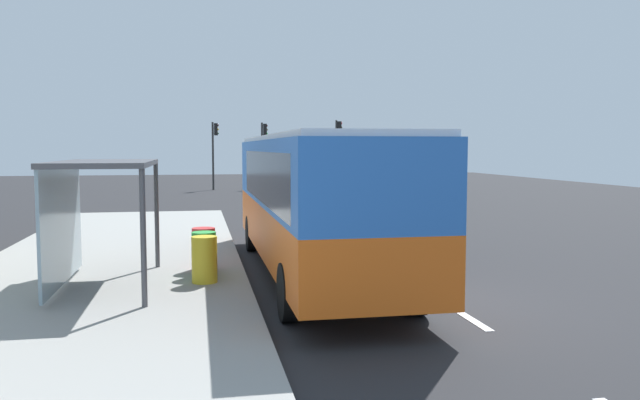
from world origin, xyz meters
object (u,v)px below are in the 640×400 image
(traffic_light_near_side, at_px, (338,143))
(bus_shelter, at_px, (89,190))
(recycling_bin_green, at_px, (204,254))
(traffic_light_median, at_px, (263,145))
(bus, at_px, (314,196))
(sedan_near, at_px, (303,182))
(recycling_bin_yellow, at_px, (204,259))
(recycling_bin_red, at_px, (204,249))
(traffic_light_far_side, at_px, (214,145))
(white_van, at_px, (309,175))

(traffic_light_near_side, height_order, bus_shelter, traffic_light_near_side)
(recycling_bin_green, relative_size, traffic_light_median, 0.20)
(bus, relative_size, sedan_near, 2.48)
(traffic_light_near_side, bearing_deg, recycling_bin_yellow, -107.30)
(traffic_light_near_side, bearing_deg, bus, -103.50)
(sedan_near, bearing_deg, recycling_bin_red, -104.27)
(recycling_bin_yellow, bearing_deg, traffic_light_far_side, 88.02)
(traffic_light_far_side, bearing_deg, sedan_near, -42.73)
(recycling_bin_green, xyz_separation_m, traffic_light_far_side, (1.10, 31.25, 2.49))
(sedan_near, height_order, traffic_light_near_side, traffic_light_near_side)
(bus, distance_m, recycling_bin_red, 2.77)
(white_van, bearing_deg, traffic_light_far_side, 124.15)
(sedan_near, height_order, recycling_bin_green, sedan_near)
(traffic_light_far_side, bearing_deg, recycling_bin_green, -92.02)
(sedan_near, xyz_separation_m, traffic_light_far_side, (-5.40, 4.99, 2.35))
(bus, xyz_separation_m, traffic_light_median, (2.11, 31.65, 1.32))
(bus, relative_size, traffic_light_far_side, 2.34)
(recycling_bin_yellow, height_order, traffic_light_far_side, traffic_light_far_side)
(white_van, distance_m, recycling_bin_green, 24.30)
(traffic_light_near_side, relative_size, bus_shelter, 1.22)
(recycling_bin_yellow, relative_size, bus_shelter, 0.24)
(sedan_near, height_order, traffic_light_far_side, traffic_light_far_side)
(sedan_near, bearing_deg, traffic_light_far_side, 137.27)
(traffic_light_median, bearing_deg, recycling_bin_red, -98.35)
(recycling_bin_yellow, distance_m, bus_shelter, 2.64)
(recycling_bin_yellow, height_order, traffic_light_near_side, traffic_light_near_side)
(recycling_bin_green, relative_size, bus_shelter, 0.24)
(traffic_light_far_side, height_order, traffic_light_median, traffic_light_median)
(white_van, relative_size, recycling_bin_green, 5.56)
(bus, distance_m, white_van, 23.37)
(recycling_bin_green, distance_m, traffic_light_median, 32.47)
(traffic_light_near_side, xyz_separation_m, traffic_light_median, (-5.10, 1.60, -0.09))
(white_van, bearing_deg, bus_shelter, -109.67)
(recycling_bin_yellow, distance_m, recycling_bin_green, 0.70)
(traffic_light_far_side, relative_size, bus_shelter, 1.18)
(bus, xyz_separation_m, traffic_light_far_side, (-1.39, 30.85, 1.30))
(recycling_bin_red, bearing_deg, traffic_light_far_side, 87.93)
(sedan_near, relative_size, bus_shelter, 1.11)
(sedan_near, height_order, recycling_bin_yellow, sedan_near)
(sedan_near, distance_m, recycling_bin_yellow, 27.73)
(bus, relative_size, traffic_light_median, 2.33)
(white_van, height_order, sedan_near, white_van)
(traffic_light_far_side, xyz_separation_m, traffic_light_median, (3.50, 0.80, 0.01))
(bus_shelter, bearing_deg, recycling_bin_green, 16.69)
(traffic_light_median, distance_m, bus_shelter, 33.43)
(recycling_bin_green, bearing_deg, bus_shelter, -163.31)
(bus, relative_size, bus_shelter, 2.75)
(bus_shelter, bearing_deg, white_van, 70.33)
(recycling_bin_red, bearing_deg, traffic_light_median, 81.65)
(traffic_light_median, bearing_deg, traffic_light_near_side, -17.42)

